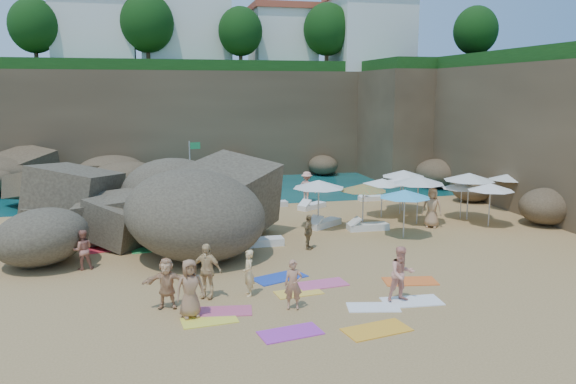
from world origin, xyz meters
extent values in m
plane|color=tan|center=(0.00, 0.00, 0.00)|extent=(120.00, 120.00, 0.00)
plane|color=#0C4751|center=(0.00, 30.00, 0.00)|extent=(120.00, 120.00, 0.00)
cube|color=brown|center=(2.00, 25.00, 4.00)|extent=(44.00, 8.00, 8.00)
cube|color=brown|center=(19.00, 8.00, 4.00)|extent=(8.00, 30.00, 8.00)
cube|color=brown|center=(17.00, 20.00, 4.00)|extent=(10.00, 12.00, 8.00)
cube|color=white|center=(-8.00, 26.00, 10.75)|extent=(6.00, 5.00, 5.50)
cube|color=white|center=(-1.00, 27.00, 11.25)|extent=(7.00, 6.00, 6.50)
cube|color=white|center=(7.00, 26.00, 10.50)|extent=(5.00, 5.00, 5.00)
cube|color=#B2472D|center=(7.00, 26.00, 13.25)|extent=(5.40, 5.40, 0.50)
cube|color=white|center=(14.00, 24.00, 11.00)|extent=(6.00, 6.00, 6.00)
sphere|color=#11380F|center=(-12.00, 24.00, 11.20)|extent=(3.60, 3.60, 3.60)
sphere|color=#11380F|center=(-4.00, 24.00, 11.60)|extent=(4.05, 4.05, 4.05)
sphere|color=#11380F|center=(3.00, 23.00, 11.04)|extent=(3.42, 3.42, 3.42)
sphere|color=#11380F|center=(10.00, 23.00, 11.36)|extent=(3.78, 3.78, 3.78)
sphere|color=#11380F|center=(19.00, 16.00, 10.80)|extent=(3.15, 3.15, 3.15)
cylinder|color=white|center=(-15.00, 30.00, 3.00)|extent=(0.10, 0.10, 6.00)
cylinder|color=silver|center=(-1.78, 12.76, 1.78)|extent=(0.07, 0.07, 3.55)
cube|color=#218649|center=(-1.44, 12.76, 3.26)|extent=(0.61, 0.17, 0.40)
cylinder|color=silver|center=(-0.87, 3.61, 1.17)|extent=(0.07, 0.07, 2.33)
cone|color=white|center=(-0.87, 3.61, 2.27)|extent=(2.62, 2.62, 0.40)
cylinder|color=silver|center=(9.39, 6.63, 1.07)|extent=(0.06, 0.06, 2.14)
cone|color=silver|center=(9.39, 6.63, 2.08)|extent=(2.40, 2.40, 0.36)
cylinder|color=silver|center=(3.69, 3.80, 1.12)|extent=(0.07, 0.07, 2.23)
cone|color=silver|center=(3.69, 3.80, 2.18)|extent=(2.50, 2.50, 0.38)
cylinder|color=silver|center=(11.68, 3.82, 1.15)|extent=(0.07, 0.07, 2.29)
cone|color=silver|center=(11.68, 3.82, 2.23)|extent=(2.57, 2.57, 0.39)
cylinder|color=silver|center=(11.43, 4.05, 0.90)|extent=(0.05, 0.05, 1.80)
cone|color=white|center=(11.43, 4.05, 1.75)|extent=(2.02, 2.02, 0.31)
cylinder|color=silver|center=(8.90, 5.90, 0.95)|extent=(0.06, 0.06, 1.90)
cone|color=white|center=(8.90, 5.90, 1.86)|extent=(2.14, 2.14, 0.32)
cylinder|color=silver|center=(5.86, 3.52, 1.01)|extent=(0.06, 0.06, 2.03)
cone|color=#E65728|center=(5.86, 3.52, 1.98)|extent=(2.27, 2.27, 0.35)
cylinder|color=silver|center=(7.62, 5.41, 0.96)|extent=(0.06, 0.06, 1.93)
cone|color=white|center=(7.62, 5.41, 1.88)|extent=(2.16, 2.16, 0.33)
cylinder|color=silver|center=(15.10, 5.43, 0.96)|extent=(0.06, 0.06, 1.92)
cone|color=silver|center=(15.10, 5.43, 1.87)|extent=(2.15, 2.15, 0.33)
cylinder|color=silver|center=(8.74, 3.54, 1.14)|extent=(0.07, 0.07, 2.29)
cone|color=silver|center=(8.74, 3.54, 2.23)|extent=(2.57, 2.57, 0.39)
cylinder|color=silver|center=(6.98, 1.32, 1.03)|extent=(0.06, 0.06, 2.07)
cone|color=#44B6E8|center=(6.98, 1.32, 2.02)|extent=(2.32, 2.32, 0.35)
cylinder|color=silver|center=(11.95, 2.31, 1.00)|extent=(0.06, 0.06, 2.01)
cone|color=white|center=(11.95, 2.31, 1.96)|extent=(2.25, 2.25, 0.34)
cube|color=silver|center=(2.52, 9.37, 0.15)|extent=(1.91, 0.73, 0.29)
cube|color=white|center=(8.91, 9.77, 0.13)|extent=(1.76, 0.67, 0.27)
cube|color=white|center=(4.66, 8.29, 0.14)|extent=(1.85, 1.54, 0.28)
cube|color=white|center=(0.38, 1.47, 0.16)|extent=(2.04, 0.68, 0.32)
cube|color=white|center=(5.91, 2.97, 0.15)|extent=(1.98, 0.69, 0.31)
cube|color=white|center=(4.08, 4.09, 0.15)|extent=(2.00, 1.67, 0.31)
cube|color=#CB4F73|center=(-1.99, -5.47, 0.01)|extent=(1.73, 1.03, 0.03)
cube|color=#FFA828|center=(1.96, -7.78, 0.02)|extent=(1.99, 1.25, 0.03)
cube|color=yellow|center=(-2.51, -6.05, 0.01)|extent=(1.66, 0.94, 0.03)
cube|color=white|center=(2.49, -6.22, 0.01)|extent=(1.72, 1.11, 0.03)
cube|color=#B738B6|center=(-0.43, -7.42, 0.02)|extent=(1.83, 1.13, 0.03)
cube|color=red|center=(-5.97, 2.43, 0.02)|extent=(2.12, 1.41, 0.03)
cube|color=#2244B6|center=(0.29, -2.85, 0.02)|extent=(2.09, 1.54, 0.03)
cube|color=#DE568C|center=(1.55, -3.84, 0.02)|extent=(1.82, 1.06, 0.03)
cube|color=orange|center=(4.64, -4.28, 0.02)|extent=(1.95, 1.20, 0.03)
cube|color=#36BD5A|center=(-4.13, 1.90, 0.01)|extent=(1.76, 1.04, 0.03)
cube|color=yellow|center=(0.58, -4.46, 0.01)|extent=(1.61, 0.94, 0.03)
cube|color=white|center=(3.85, -6.05, 0.02)|extent=(1.91, 1.05, 0.03)
imported|color=#B46D5A|center=(-6.59, -0.18, 0.75)|extent=(0.80, 0.67, 1.50)
imported|color=#F6A68C|center=(4.88, 10.22, 0.91)|extent=(1.15, 1.20, 1.82)
imported|color=olive|center=(2.26, 0.44, 0.74)|extent=(0.78, 0.92, 1.48)
imported|color=tan|center=(9.12, 2.78, 0.97)|extent=(1.08, 0.95, 1.94)
imported|color=tan|center=(-5.62, 6.31, 0.81)|extent=(1.50, 0.47, 1.61)
imported|color=#EECA87|center=(-1.05, -4.29, 0.76)|extent=(0.40, 0.58, 1.53)
imported|color=#E2BD80|center=(-2.39, -4.19, 0.22)|extent=(1.81, 2.04, 0.43)
imported|color=#9B6E4D|center=(-3.01, -5.68, 0.23)|extent=(1.20, 1.87, 0.46)
imported|color=tan|center=(-3.66, -4.79, 0.21)|extent=(1.66, 1.75, 0.41)
imported|color=#B27A59|center=(0.07, -5.76, 0.18)|extent=(0.91, 1.60, 0.36)
imported|color=#E89A84|center=(3.51, -5.95, 0.33)|extent=(0.90, 1.78, 0.66)
camera|label=1|loc=(-3.85, -21.45, 6.58)|focal=35.00mm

